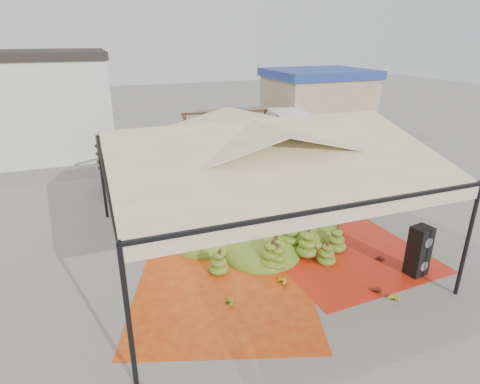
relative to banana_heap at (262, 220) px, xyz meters
name	(u,v)px	position (x,y,z in m)	size (l,w,h in m)	color
ground	(251,248)	(-0.60, -0.57, -0.63)	(90.00, 90.00, 0.00)	slate
canopy_tent	(252,145)	(-0.60, -0.57, 2.67)	(8.10, 8.10, 4.00)	black
building_tan	(317,101)	(9.40, 12.43, 1.44)	(6.30, 5.30, 4.10)	tan
tarp_left	(223,296)	(-2.18, -2.56, -0.63)	(4.49, 4.27, 0.01)	#C95E12
tarp_right	(342,250)	(1.96, -1.68, -0.63)	(4.43, 4.65, 0.01)	red
banana_heap	(262,220)	(0.00, 0.00, 0.00)	(5.91, 4.85, 1.27)	#4D7217
hand_yellow_a	(393,299)	(1.67, -4.27, -0.54)	(0.41, 0.33, 0.18)	gold
hand_yellow_b	(280,281)	(-0.62, -2.60, -0.53)	(0.46, 0.38, 0.21)	gold
hand_red_a	(375,291)	(1.46, -3.85, -0.54)	(0.43, 0.35, 0.20)	#572813
hand_red_b	(379,259)	(2.59, -2.60, -0.55)	(0.38, 0.31, 0.17)	#552613
hand_green	(227,302)	(-2.22, -2.94, -0.54)	(0.42, 0.34, 0.19)	#4C7819
hanging_bunches	(233,180)	(-1.45, -1.29, 1.99)	(1.74, 0.24, 0.20)	#4B7F1A
speaker_stack	(419,251)	(3.10, -3.47, 0.08)	(0.58, 0.53, 1.43)	black
banana_leaves	(133,239)	(-3.93, 1.39, -0.63)	(0.96, 1.36, 3.70)	#26681B
vendor	(205,173)	(-0.62, 4.37, 0.26)	(0.65, 0.43, 1.78)	gray
truck_left	(173,152)	(-1.37, 6.81, 0.60)	(6.13, 3.89, 1.99)	#4E321A
truck_right	(250,128)	(3.43, 9.36, 0.76)	(6.82, 3.03, 2.27)	#4B3619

